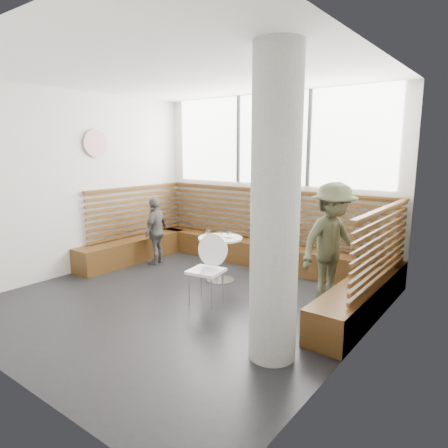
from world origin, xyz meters
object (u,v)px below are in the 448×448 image
Objects in this scene: cafe_table at (220,250)px; child_back at (270,234)px; cafe_chair at (209,263)px; adult_man at (332,242)px; child_left at (156,231)px; concrete_column at (275,210)px.

cafe_table is 1.03m from child_back.
child_back is (0.41, 0.94, 0.16)m from cafe_table.
cafe_chair is 1.81m from adult_man.
child_back is (-1.40, 0.62, -0.16)m from adult_man.
cafe_chair is at bearing 47.66° from child_left.
adult_man is at bearing -40.05° from child_back.
cafe_chair is 0.57× the size of adult_man.
child_back reaches higher than child_left.
cafe_table is at bearing 140.03° from concrete_column.
child_left is (-3.60, 1.74, -0.96)m from concrete_column.
child_left is (-3.44, -0.22, -0.23)m from adult_man.
child_left is (-2.09, 0.94, 0.06)m from cafe_chair.
concrete_column is at bearing -39.97° from cafe_table.
child_back is at bearing 82.58° from cafe_chair.
concrete_column is 1.84× the size of adult_man.
adult_man reaches higher than child_left.
cafe_table is 0.76× the size of cafe_chair.
cafe_chair reaches higher than cafe_table.
cafe_chair is at bearing 152.06° from adult_man.
child_left is (-2.05, -0.84, -0.06)m from child_back.
cafe_chair is at bearing -104.86° from child_back.
cafe_chair is (-1.51, 0.80, -1.01)m from concrete_column.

